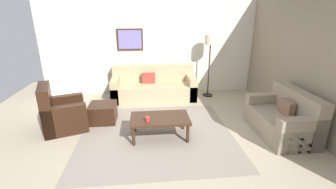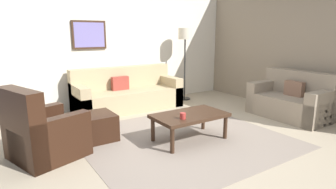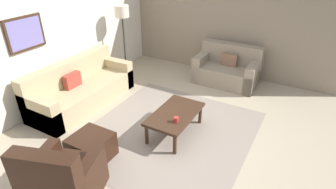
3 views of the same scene
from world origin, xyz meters
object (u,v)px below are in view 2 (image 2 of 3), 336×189
Objects in this scene: coffee_table at (190,117)px; framed_artwork at (89,35)px; couch_loveseat at (292,101)px; armchair_leather at (42,136)px; cup at (183,116)px; lamp_standing at (185,41)px; couch_main at (126,95)px; ottoman at (95,127)px.

coffee_table is 2.93m from framed_artwork.
couch_loveseat is at bearing -41.83° from framed_artwork.
armchair_leather is 11.42× the size of cup.
armchair_leather is at bearing 171.61° from couch_loveseat.
lamp_standing is (1.75, 2.32, 0.95)m from cup.
coffee_table is at bearing -89.42° from couch_main.
framed_artwork is at bearing 98.14° from cup.
ottoman is at bearing -129.73° from couch_main.
armchair_leather is 2.04m from coffee_table.
ottoman is at bearing 165.77° from couch_loveseat.
armchair_leather is at bearing 158.84° from cup.
ottoman is at bearing -107.33° from framed_artwork.
couch_main is at bearing 40.57° from armchair_leather.
ottoman is 0.51× the size of coffee_table.
ottoman is (-3.60, 0.91, -0.10)m from couch_loveseat.
armchair_leather is 0.83m from ottoman.
cup is at bearing -21.16° from armchair_leather.
couch_loveseat is (2.43, -2.32, 0.00)m from couch_main.
lamp_standing reaches higher than couch_loveseat.
coffee_table is 1.57× the size of framed_artwork.
lamp_standing is at bearing 27.12° from ottoman.
armchair_leather is at bearing -154.67° from lamp_standing.
couch_main is 3.36m from couch_loveseat.
armchair_leather is (-1.95, -1.67, 0.01)m from couch_main.
lamp_standing is at bearing 111.28° from couch_loveseat.
cup is 0.13× the size of framed_artwork.
lamp_standing is at bearing 55.20° from coffee_table.
couch_loveseat is 1.40× the size of armchair_leather.
lamp_standing is at bearing 25.33° from armchair_leather.
framed_artwork is at bearing 56.95° from armchair_leather.
lamp_standing is at bearing -11.08° from framed_artwork.
couch_loveseat is 2.55× the size of ottoman.
lamp_standing reaches higher than ottoman.
lamp_standing is 2.43× the size of framed_artwork.
couch_loveseat is 4.43m from armchair_leather.
lamp_standing is (2.70, 1.39, 1.21)m from ottoman.
cup reaches higher than ottoman.
armchair_leather is at bearing 164.97° from coffee_table.
armchair_leather is at bearing -139.43° from couch_main.
couch_loveseat is at bearing -2.78° from coffee_table.
framed_artwork reaches higher than lamp_standing.
couch_main reaches higher than coffee_table.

